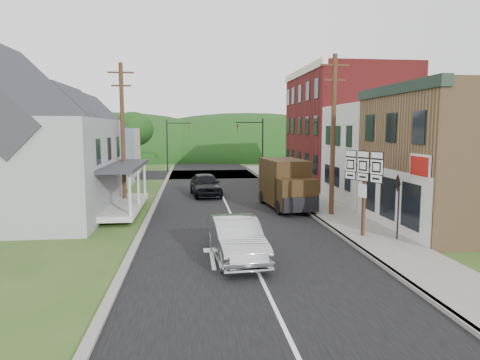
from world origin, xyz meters
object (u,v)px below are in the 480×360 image
object	(u,v)px
dark_sedan	(205,185)
route_sign_cluster	(364,180)
delivery_van	(286,184)
silver_sedan	(236,239)
warning_sign	(398,198)

from	to	relation	value
dark_sedan	route_sign_cluster	size ratio (longest dim) A/B	1.27
delivery_van	route_sign_cluster	world-z (taller)	route_sign_cluster
silver_sedan	warning_sign	world-z (taller)	warning_sign
silver_sedan	route_sign_cluster	bearing A→B (deg)	16.81
route_sign_cluster	delivery_van	bearing A→B (deg)	80.57
silver_sedan	dark_sedan	distance (m)	15.75
warning_sign	route_sign_cluster	bearing A→B (deg)	158.43
dark_sedan	route_sign_cluster	xyz separation A→B (m)	(6.59, -13.35, 1.83)
delivery_van	warning_sign	size ratio (longest dim) A/B	1.95
delivery_van	warning_sign	world-z (taller)	delivery_van
warning_sign	dark_sedan	bearing A→B (deg)	128.07
dark_sedan	delivery_van	size ratio (longest dim) A/B	0.88
silver_sedan	warning_sign	size ratio (longest dim) A/B	1.68
silver_sedan	route_sign_cluster	size ratio (longest dim) A/B	1.24
dark_sedan	route_sign_cluster	world-z (taller)	route_sign_cluster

